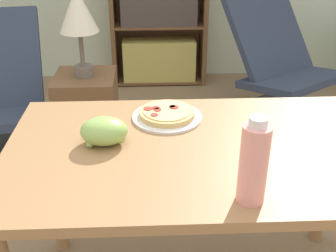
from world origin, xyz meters
The scene contains 8 objects.
dining_table centered at (0.05, 0.04, 0.63)m, with size 1.34×0.76×0.73m.
pizza_on_plate centered at (-0.07, 0.26, 0.74)m, with size 0.26×0.26×0.04m.
grape_bunch centered at (-0.29, 0.08, 0.77)m, with size 0.16×0.12×0.09m.
drink_bottle centered at (0.14, -0.24, 0.85)m, with size 0.08×0.08×0.25m.
lounge_chair_far centered at (0.82, 1.63, 0.29)m, with size 0.88×0.97×0.88m.
bookshelf centered at (-0.05, 2.45, 0.72)m, with size 0.82×0.30×1.53m.
side_table centered at (-0.50, 1.08, 0.29)m, with size 0.34×0.34×0.59m.
table_lamp centered at (-0.50, 1.08, 0.93)m, with size 0.21×0.21×0.48m.
Camera 1 is at (-0.13, -1.16, 1.45)m, focal length 45.00 mm.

